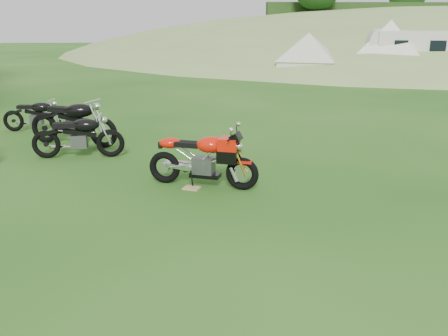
{
  "coord_description": "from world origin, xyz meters",
  "views": [
    {
      "loc": [
        -0.47,
        -6.26,
        2.78
      ],
      "look_at": [
        -0.09,
        0.4,
        0.8
      ],
      "focal_mm": 40.0,
      "sensor_mm": 36.0,
      "label": 1
    }
  ],
  "objects_px": {
    "plywood_board": "(192,188)",
    "caravan": "(417,54)",
    "sport_motorcycle": "(202,155)",
    "tent_mid": "(308,53)",
    "tent_right": "(389,49)",
    "vintage_moto_d": "(36,115)",
    "vintage_moto_c": "(73,121)",
    "vintage_moto_b": "(78,135)"
  },
  "relations": [
    {
      "from": "plywood_board",
      "to": "caravan",
      "type": "distance_m",
      "value": 20.31
    },
    {
      "from": "plywood_board",
      "to": "vintage_moto_c",
      "type": "relative_size",
      "value": 0.13
    },
    {
      "from": "plywood_board",
      "to": "vintage_moto_c",
      "type": "distance_m",
      "value": 4.26
    },
    {
      "from": "plywood_board",
      "to": "vintage_moto_d",
      "type": "distance_m",
      "value": 6.27
    },
    {
      "from": "caravan",
      "to": "vintage_moto_b",
      "type": "bearing_deg",
      "value": -119.17
    },
    {
      "from": "plywood_board",
      "to": "vintage_moto_b",
      "type": "height_order",
      "value": "vintage_moto_b"
    },
    {
      "from": "tent_mid",
      "to": "tent_right",
      "type": "xyz_separation_m",
      "value": [
        4.11,
        -0.05,
        0.19
      ]
    },
    {
      "from": "vintage_moto_c",
      "to": "tent_right",
      "type": "bearing_deg",
      "value": 69.09
    },
    {
      "from": "plywood_board",
      "to": "caravan",
      "type": "relative_size",
      "value": 0.06
    },
    {
      "from": "vintage_moto_d",
      "to": "tent_mid",
      "type": "relative_size",
      "value": 0.63
    },
    {
      "from": "tent_mid",
      "to": "vintage_moto_b",
      "type": "bearing_deg",
      "value": -98.67
    },
    {
      "from": "sport_motorcycle",
      "to": "vintage_moto_d",
      "type": "relative_size",
      "value": 1.11
    },
    {
      "from": "vintage_moto_c",
      "to": "tent_right",
      "type": "xyz_separation_m",
      "value": [
        12.62,
        13.97,
        0.79
      ]
    },
    {
      "from": "plywood_board",
      "to": "tent_mid",
      "type": "bearing_deg",
      "value": 71.45
    },
    {
      "from": "sport_motorcycle",
      "to": "vintage_moto_c",
      "type": "relative_size",
      "value": 0.86
    },
    {
      "from": "sport_motorcycle",
      "to": "plywood_board",
      "type": "distance_m",
      "value": 0.6
    },
    {
      "from": "vintage_moto_b",
      "to": "vintage_moto_d",
      "type": "distance_m",
      "value": 3.11
    },
    {
      "from": "vintage_moto_d",
      "to": "tent_mid",
      "type": "distance_m",
      "value": 15.88
    },
    {
      "from": "plywood_board",
      "to": "vintage_moto_c",
      "type": "bearing_deg",
      "value": 129.93
    },
    {
      "from": "vintage_moto_c",
      "to": "tent_mid",
      "type": "distance_m",
      "value": 16.41
    },
    {
      "from": "tent_mid",
      "to": "vintage_moto_c",
      "type": "bearing_deg",
      "value": -101.55
    },
    {
      "from": "tent_mid",
      "to": "tent_right",
      "type": "height_order",
      "value": "tent_right"
    },
    {
      "from": "vintage_moto_d",
      "to": "caravan",
      "type": "bearing_deg",
      "value": 45.25
    },
    {
      "from": "sport_motorcycle",
      "to": "vintage_moto_d",
      "type": "height_order",
      "value": "sport_motorcycle"
    },
    {
      "from": "tent_mid",
      "to": "plywood_board",
      "type": "bearing_deg",
      "value": -88.85
    },
    {
      "from": "vintage_moto_c",
      "to": "vintage_moto_d",
      "type": "xyz_separation_m",
      "value": [
        -1.3,
        1.55,
        -0.13
      ]
    },
    {
      "from": "sport_motorcycle",
      "to": "vintage_moto_c",
      "type": "xyz_separation_m",
      "value": [
        -2.91,
        3.11,
        0.01
      ]
    },
    {
      "from": "vintage_moto_b",
      "to": "tent_right",
      "type": "relative_size",
      "value": 0.58
    },
    {
      "from": "plywood_board",
      "to": "vintage_moto_b",
      "type": "relative_size",
      "value": 0.15
    },
    {
      "from": "plywood_board",
      "to": "tent_right",
      "type": "height_order",
      "value": "tent_right"
    },
    {
      "from": "plywood_board",
      "to": "tent_right",
      "type": "xyz_separation_m",
      "value": [
        9.9,
        17.21,
        1.35
      ]
    },
    {
      "from": "vintage_moto_d",
      "to": "tent_mid",
      "type": "xyz_separation_m",
      "value": [
        9.81,
        12.47,
        0.73
      ]
    },
    {
      "from": "vintage_moto_b",
      "to": "tent_right",
      "type": "xyz_separation_m",
      "value": [
        12.27,
        15.05,
        0.88
      ]
    },
    {
      "from": "plywood_board",
      "to": "vintage_moto_b",
      "type": "xyz_separation_m",
      "value": [
        -2.37,
        2.15,
        0.47
      ]
    },
    {
      "from": "plywood_board",
      "to": "caravan",
      "type": "bearing_deg",
      "value": 56.4
    },
    {
      "from": "plywood_board",
      "to": "caravan",
      "type": "xyz_separation_m",
      "value": [
        11.22,
        16.89,
        1.15
      ]
    },
    {
      "from": "sport_motorcycle",
      "to": "vintage_moto_b",
      "type": "relative_size",
      "value": 1.02
    },
    {
      "from": "tent_right",
      "to": "caravan",
      "type": "relative_size",
      "value": 0.64
    },
    {
      "from": "vintage_moto_b",
      "to": "tent_right",
      "type": "height_order",
      "value": "tent_right"
    },
    {
      "from": "vintage_moto_c",
      "to": "tent_right",
      "type": "height_order",
      "value": "tent_right"
    },
    {
      "from": "sport_motorcycle",
      "to": "caravan",
      "type": "bearing_deg",
      "value": 75.61
    },
    {
      "from": "plywood_board",
      "to": "vintage_moto_d",
      "type": "height_order",
      "value": "vintage_moto_d"
    }
  ]
}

